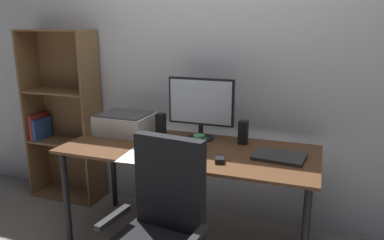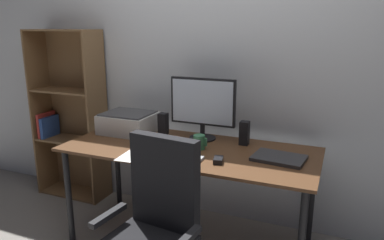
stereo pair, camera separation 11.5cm
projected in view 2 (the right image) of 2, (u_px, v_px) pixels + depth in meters
name	position (u px, v px, depth m)	size (l,w,h in m)	color
back_wall	(216.00, 60.00, 2.89)	(6.40, 0.10, 2.60)	silver
desk	(189.00, 158.00, 2.57)	(1.76, 0.75, 0.74)	#56351E
monitor	(203.00, 105.00, 2.69)	(0.50, 0.20, 0.46)	black
keyboard	(180.00, 157.00, 2.35)	(0.29, 0.11, 0.02)	#B7BABC
mouse	(218.00, 160.00, 2.28)	(0.06, 0.10, 0.03)	black
coffee_mug	(199.00, 142.00, 2.52)	(0.10, 0.08, 0.10)	#387F51
laptop	(279.00, 158.00, 2.32)	(0.32, 0.23, 0.02)	#2D2D30
speaker_left	(163.00, 124.00, 2.84)	(0.06, 0.07, 0.17)	black
speaker_right	(244.00, 133.00, 2.60)	(0.06, 0.07, 0.17)	black
printer	(129.00, 122.00, 2.91)	(0.40, 0.34, 0.16)	silver
paper_sheet	(139.00, 155.00, 2.41)	(0.21, 0.30, 0.00)	white
bookshelf	(71.00, 115.00, 3.38)	(0.66, 0.28, 1.54)	brown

